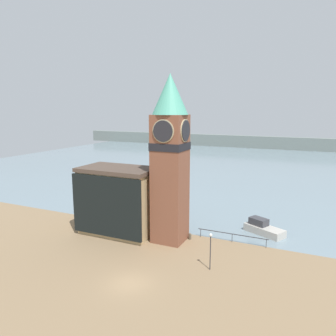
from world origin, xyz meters
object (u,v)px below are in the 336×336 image
object	(u,v)px
boat_near	(263,228)
lamp_post	(211,244)
pier_building	(118,200)
clock_tower	(170,155)
mooring_bollard_near	(190,236)

from	to	relation	value
boat_near	lamp_post	distance (m)	13.05
lamp_post	pier_building	bearing A→B (deg)	161.41
pier_building	boat_near	world-z (taller)	pier_building
pier_building	lamp_post	distance (m)	15.06
clock_tower	pier_building	world-z (taller)	clock_tower
boat_near	mooring_bollard_near	world-z (taller)	boat_near
clock_tower	lamp_post	size ratio (longest dim) A/B	5.20
mooring_bollard_near	lamp_post	xyz separation A→B (m)	(4.69, -6.53, 2.29)
lamp_post	clock_tower	bearing A→B (deg)	142.61
pier_building	clock_tower	bearing A→B (deg)	3.89
mooring_bollard_near	clock_tower	bearing A→B (deg)	-150.17
clock_tower	mooring_bollard_near	world-z (taller)	clock_tower
clock_tower	lamp_post	xyz separation A→B (m)	(6.89, -5.27, -8.06)
mooring_bollard_near	lamp_post	size ratio (longest dim) A/B	0.21
pier_building	mooring_bollard_near	bearing A→B (deg)	10.50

